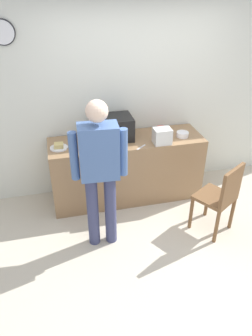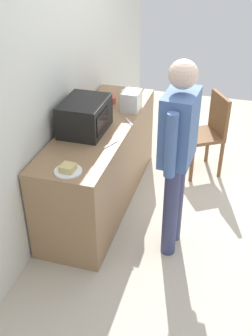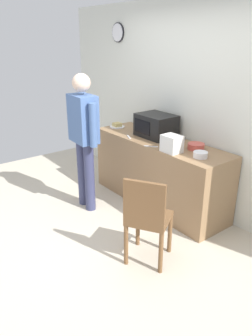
{
  "view_description": "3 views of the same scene",
  "coord_description": "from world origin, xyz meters",
  "px_view_note": "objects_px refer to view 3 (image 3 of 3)",
  "views": [
    {
      "loc": [
        -1.08,
        -2.41,
        2.7
      ],
      "look_at": [
        -0.33,
        0.74,
        0.75
      ],
      "focal_mm": 33.76,
      "sensor_mm": 36.0,
      "label": 1
    },
    {
      "loc": [
        -3.58,
        -0.02,
        2.65
      ],
      "look_at": [
        -0.48,
        0.87,
        0.62
      ],
      "focal_mm": 44.11,
      "sensor_mm": 36.0,
      "label": 2
    },
    {
      "loc": [
        2.74,
        -1.6,
        2.14
      ],
      "look_at": [
        -0.35,
        0.78,
        0.57
      ],
      "focal_mm": 34.92,
      "sensor_mm": 36.0,
      "label": 3
    }
  ],
  "objects_px": {
    "wooden_chair": "(147,217)",
    "spoon_utensil": "(151,146)",
    "sandwich_plate": "(117,126)",
    "toaster": "(172,144)",
    "salad_bowl": "(196,146)",
    "cereal_bowl": "(200,155)",
    "fork_utensil": "(129,137)",
    "person_standing": "(84,133)",
    "microwave": "(156,126)"
  },
  "relations": [
    {
      "from": "wooden_chair",
      "to": "spoon_utensil",
      "type": "bearing_deg",
      "value": 136.76
    },
    {
      "from": "sandwich_plate",
      "to": "wooden_chair",
      "type": "height_order",
      "value": "sandwich_plate"
    },
    {
      "from": "toaster",
      "to": "wooden_chair",
      "type": "relative_size",
      "value": 0.23
    },
    {
      "from": "toaster",
      "to": "salad_bowl",
      "type": "bearing_deg",
      "value": 70.44
    },
    {
      "from": "wooden_chair",
      "to": "toaster",
      "type": "bearing_deg",
      "value": 121.53
    },
    {
      "from": "sandwich_plate",
      "to": "spoon_utensil",
      "type": "xyz_separation_m",
      "value": [
        1.0,
        -0.22,
        -0.02
      ]
    },
    {
      "from": "wooden_chair",
      "to": "cereal_bowl",
      "type": "bearing_deg",
      "value": 99.33
    },
    {
      "from": "salad_bowl",
      "to": "spoon_utensil",
      "type": "xyz_separation_m",
      "value": [
        -0.4,
        -0.36,
        -0.03
      ]
    },
    {
      "from": "cereal_bowl",
      "to": "wooden_chair",
      "type": "height_order",
      "value": "cereal_bowl"
    },
    {
      "from": "toaster",
      "to": "fork_utensil",
      "type": "height_order",
      "value": "toaster"
    },
    {
      "from": "salad_bowl",
      "to": "wooden_chair",
      "type": "height_order",
      "value": "salad_bowl"
    },
    {
      "from": "fork_utensil",
      "to": "wooden_chair",
      "type": "bearing_deg",
      "value": -31.07
    },
    {
      "from": "sandwich_plate",
      "to": "toaster",
      "type": "xyz_separation_m",
      "value": [
        1.29,
        -0.16,
        0.08
      ]
    },
    {
      "from": "cereal_bowl",
      "to": "toaster",
      "type": "bearing_deg",
      "value": -160.09
    },
    {
      "from": "salad_bowl",
      "to": "person_standing",
      "type": "distance_m",
      "value": 1.38
    },
    {
      "from": "toaster",
      "to": "person_standing",
      "type": "distance_m",
      "value": 1.11
    },
    {
      "from": "fork_utensil",
      "to": "microwave",
      "type": "bearing_deg",
      "value": 57.68
    },
    {
      "from": "toaster",
      "to": "fork_utensil",
      "type": "relative_size",
      "value": 1.29
    },
    {
      "from": "sandwich_plate",
      "to": "fork_utensil",
      "type": "relative_size",
      "value": 1.31
    },
    {
      "from": "fork_utensil",
      "to": "toaster",
      "type": "bearing_deg",
      "value": 1.86
    },
    {
      "from": "toaster",
      "to": "wooden_chair",
      "type": "bearing_deg",
      "value": -58.47
    },
    {
      "from": "sandwich_plate",
      "to": "spoon_utensil",
      "type": "relative_size",
      "value": 1.31
    },
    {
      "from": "toaster",
      "to": "spoon_utensil",
      "type": "height_order",
      "value": "toaster"
    },
    {
      "from": "wooden_chair",
      "to": "microwave",
      "type": "bearing_deg",
      "value": 134.89
    },
    {
      "from": "sandwich_plate",
      "to": "cereal_bowl",
      "type": "relative_size",
      "value": 1.38
    },
    {
      "from": "microwave",
      "to": "wooden_chair",
      "type": "height_order",
      "value": "microwave"
    },
    {
      "from": "cereal_bowl",
      "to": "fork_utensil",
      "type": "distance_m",
      "value": 1.12
    },
    {
      "from": "microwave",
      "to": "spoon_utensil",
      "type": "xyz_separation_m",
      "value": [
        0.29,
        -0.34,
        -0.15
      ]
    },
    {
      "from": "person_standing",
      "to": "cereal_bowl",
      "type": "bearing_deg",
      "value": 31.4
    },
    {
      "from": "sandwich_plate",
      "to": "fork_utensil",
      "type": "bearing_deg",
      "value": -19.76
    },
    {
      "from": "salad_bowl",
      "to": "cereal_bowl",
      "type": "bearing_deg",
      "value": -39.11
    },
    {
      "from": "microwave",
      "to": "spoon_utensil",
      "type": "height_order",
      "value": "microwave"
    },
    {
      "from": "sandwich_plate",
      "to": "cereal_bowl",
      "type": "distance_m",
      "value": 1.62
    },
    {
      "from": "toaster",
      "to": "spoon_utensil",
      "type": "distance_m",
      "value": 0.31
    },
    {
      "from": "fork_utensil",
      "to": "wooden_chair",
      "type": "height_order",
      "value": "wooden_chair"
    },
    {
      "from": "fork_utensil",
      "to": "cereal_bowl",
      "type": "bearing_deg",
      "value": 7.47
    },
    {
      "from": "salad_bowl",
      "to": "spoon_utensil",
      "type": "relative_size",
      "value": 1.17
    },
    {
      "from": "sandwich_plate",
      "to": "person_standing",
      "type": "xyz_separation_m",
      "value": [
        0.38,
        -0.79,
        0.11
      ]
    },
    {
      "from": "fork_utensil",
      "to": "person_standing",
      "type": "relative_size",
      "value": 0.1
    },
    {
      "from": "person_standing",
      "to": "toaster",
      "type": "bearing_deg",
      "value": 35.03
    },
    {
      "from": "fork_utensil",
      "to": "person_standing",
      "type": "bearing_deg",
      "value": -102.1
    },
    {
      "from": "wooden_chair",
      "to": "person_standing",
      "type": "bearing_deg",
      "value": 173.98
    },
    {
      "from": "sandwich_plate",
      "to": "cereal_bowl",
      "type": "xyz_separation_m",
      "value": [
        1.62,
        -0.04,
        0.01
      ]
    },
    {
      "from": "salad_bowl",
      "to": "microwave",
      "type": "bearing_deg",
      "value": -178.39
    },
    {
      "from": "salad_bowl",
      "to": "toaster",
      "type": "relative_size",
      "value": 0.91
    },
    {
      "from": "cereal_bowl",
      "to": "toaster",
      "type": "distance_m",
      "value": 0.36
    },
    {
      "from": "fork_utensil",
      "to": "spoon_utensil",
      "type": "distance_m",
      "value": 0.49
    },
    {
      "from": "toaster",
      "to": "wooden_chair",
      "type": "xyz_separation_m",
      "value": [
        0.48,
        -0.78,
        -0.47
      ]
    },
    {
      "from": "cereal_bowl",
      "to": "person_standing",
      "type": "height_order",
      "value": "person_standing"
    },
    {
      "from": "microwave",
      "to": "salad_bowl",
      "type": "height_order",
      "value": "microwave"
    }
  ]
}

